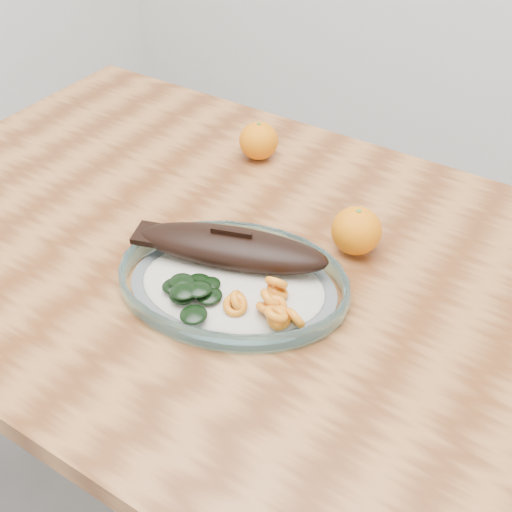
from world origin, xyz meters
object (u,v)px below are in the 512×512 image
plated_meal (233,278)px  orange_left (259,141)px  orange_right (356,231)px  dining_table (225,291)px

plated_meal → orange_left: plated_meal is taller
orange_left → orange_right: orange_right is taller
orange_left → plated_meal: bearing=-63.5°
dining_table → orange_left: 0.29m
orange_left → dining_table: bearing=-69.7°
dining_table → orange_right: size_ratio=16.03×
orange_right → dining_table: bearing=-151.3°
orange_left → orange_right: 0.30m
dining_table → orange_left: (-0.09, 0.24, 0.13)m
plated_meal → orange_right: (0.11, 0.17, 0.02)m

